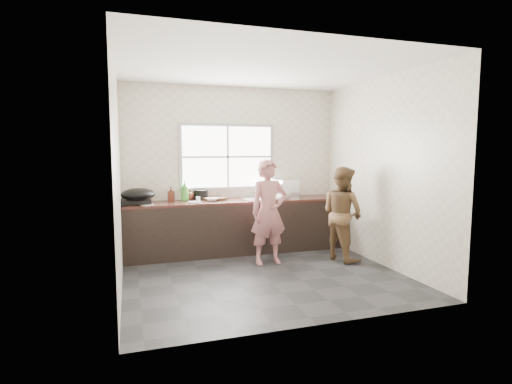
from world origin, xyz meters
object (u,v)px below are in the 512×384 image
object	(u,v)px
plate_food	(195,202)
woman	(269,215)
cutting_board	(215,198)
bowl_held	(279,198)
burner	(132,201)
pot_lid_right	(185,200)
bottle_brown_short	(189,195)
bottle_green	(185,191)
bottle_brown_tall	(171,195)
black_pot	(201,195)
person_side	(342,213)
bowl_mince	(212,200)
wok	(138,194)
bowl_crabs	(284,196)
dish_rack	(285,188)
pot_lid_left	(146,204)
glass_jar	(198,199)

from	to	relation	value
plate_food	woman	bearing A→B (deg)	-32.70
cutting_board	bowl_held	xyz separation A→B (m)	(1.00, -0.34, 0.01)
cutting_board	burner	xyz separation A→B (m)	(-1.28, -0.03, 0.01)
woman	pot_lid_right	distance (m)	1.47
bowl_held	burner	bearing A→B (deg)	172.12
bottle_brown_short	plate_food	bearing A→B (deg)	-86.02
burner	bottle_green	bearing A→B (deg)	2.45
bowl_held	pot_lid_right	distance (m)	1.52
bottle_brown_tall	black_pot	bearing A→B (deg)	11.72
person_side	bowl_mince	distance (m)	2.03
bowl_mince	wok	xyz separation A→B (m)	(-1.11, -0.07, 0.13)
black_pot	bottle_brown_tall	bearing A→B (deg)	-168.28
bowl_crabs	dish_rack	xyz separation A→B (m)	(0.06, 0.10, 0.12)
pot_lid_left	pot_lid_right	distance (m)	0.73
pot_lid_left	wok	bearing A→B (deg)	161.46
pot_lid_right	pot_lid_left	bearing A→B (deg)	-149.19
woman	dish_rack	distance (m)	1.09
glass_jar	wok	xyz separation A→B (m)	(-0.88, 0.01, 0.11)
bowl_crabs	pot_lid_left	size ratio (longest dim) A/B	0.87
plate_food	wok	xyz separation A→B (m)	(-0.83, 0.03, 0.14)
burner	bowl_crabs	bearing A→B (deg)	-2.62
bowl_mince	bottle_green	xyz separation A→B (m)	(-0.40, 0.18, 0.13)
glass_jar	pot_lid_right	bearing A→B (deg)	113.43
bowl_mince	bowl_held	size ratio (longest dim) A/B	0.96
black_pot	burner	xyz separation A→B (m)	(-1.08, -0.12, -0.04)
black_pot	glass_jar	size ratio (longest dim) A/B	2.40
cutting_board	dish_rack	size ratio (longest dim) A/B	1.04
bowl_crabs	glass_jar	size ratio (longest dim) A/B	2.18
black_pot	bottle_green	xyz separation A→B (m)	(-0.27, -0.09, 0.08)
bottle_brown_short	glass_jar	xyz separation A→B (m)	(0.08, -0.34, -0.04)
person_side	black_pot	world-z (taller)	person_side
dish_rack	pot_lid_right	bearing A→B (deg)	152.55
bowl_crabs	cutting_board	bearing A→B (deg)	173.20
bowl_crabs	bowl_held	size ratio (longest dim) A/B	0.93
bottle_brown_short	woman	bearing A→B (deg)	-44.74
plate_food	dish_rack	size ratio (longest dim) A/B	0.49
person_side	pot_lid_left	xyz separation A→B (m)	(-2.83, 0.77, 0.16)
glass_jar	burner	size ratio (longest dim) A/B	0.20
bowl_held	plate_food	world-z (taller)	bowl_held
wok	pot_lid_left	distance (m)	0.19
bottle_brown_short	dish_rack	size ratio (longest dim) A/B	0.42
bowl_crabs	bottle_brown_tall	bearing A→B (deg)	175.85
cutting_board	bottle_brown_short	size ratio (longest dim) A/B	2.48
bowl_mince	pot_lid_left	size ratio (longest dim) A/B	0.89
cutting_board	bowl_mince	world-z (taller)	bowl_mince
bottle_brown_short	dish_rack	bearing A→B (deg)	-4.97
bowl_mince	bottle_brown_tall	distance (m)	0.64
bottle_brown_short	wok	distance (m)	0.87
bowl_mince	pot_lid_left	xyz separation A→B (m)	(-1.00, -0.11, -0.02)
glass_jar	dish_rack	world-z (taller)	dish_rack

